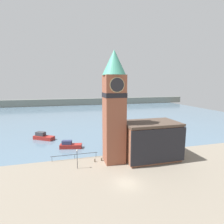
# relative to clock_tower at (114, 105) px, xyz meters

# --- Properties ---
(ground_plane) EXTENTS (160.00, 160.00, 0.00)m
(ground_plane) POSITION_rel_clock_tower_xyz_m (-0.17, -8.60, -12.03)
(ground_plane) COLOR gray
(water) EXTENTS (160.00, 120.00, 0.00)m
(water) POSITION_rel_clock_tower_xyz_m (-0.17, 63.33, -12.03)
(water) COLOR slate
(water) RESTS_ON ground_plane
(far_shoreline) EXTENTS (180.00, 3.00, 5.00)m
(far_shoreline) POSITION_rel_clock_tower_xyz_m (-0.17, 103.33, -9.53)
(far_shoreline) COLOR gray
(far_shoreline) RESTS_ON water
(pier_railing) EXTENTS (9.97, 0.08, 1.09)m
(pier_railing) POSITION_rel_clock_tower_xyz_m (-8.02, 3.08, -11.08)
(pier_railing) COLOR #333338
(pier_railing) RESTS_ON ground_plane
(clock_tower) EXTENTS (4.67, 4.67, 22.69)m
(clock_tower) POSITION_rel_clock_tower_xyz_m (0.00, 0.00, 0.00)
(clock_tower) COLOR brown
(clock_tower) RESTS_ON ground_plane
(pier_building) EXTENTS (11.85, 7.56, 8.12)m
(pier_building) POSITION_rel_clock_tower_xyz_m (8.06, -0.64, -7.95)
(pier_building) COLOR #935B42
(pier_building) RESTS_ON ground_plane
(boat_near) EXTENTS (5.69, 2.95, 2.00)m
(boat_near) POSITION_rel_clock_tower_xyz_m (-8.82, 10.09, -11.29)
(boat_near) COLOR maroon
(boat_near) RESTS_ON water
(boat_far) EXTENTS (6.34, 5.10, 2.20)m
(boat_far) POSITION_rel_clock_tower_xyz_m (-16.30, 19.44, -11.23)
(boat_far) COLOR maroon
(boat_far) RESTS_ON water
(mooring_bollard_near) EXTENTS (0.27, 0.27, 0.75)m
(mooring_bollard_near) POSITION_rel_clock_tower_xyz_m (-4.02, 0.56, -11.62)
(mooring_bollard_near) COLOR brown
(mooring_bollard_near) RESTS_ON ground_plane
(mooring_bollard_far) EXTENTS (0.35, 0.35, 0.65)m
(mooring_bollard_far) POSITION_rel_clock_tower_xyz_m (-2.53, 0.81, -11.69)
(mooring_bollard_far) COLOR brown
(mooring_bollard_far) RESTS_ON ground_plane
(lamp_post) EXTENTS (0.32, 0.32, 3.84)m
(lamp_post) POSITION_rel_clock_tower_xyz_m (-7.73, -1.43, -9.33)
(lamp_post) COLOR black
(lamp_post) RESTS_ON ground_plane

